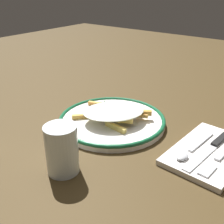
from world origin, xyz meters
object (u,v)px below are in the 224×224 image
Objects in this scene: plate at (112,120)px; knife at (214,145)px; napkin at (210,152)px; fries_heap at (114,112)px; fork at (221,156)px; spoon at (190,150)px; water_glass at (62,149)px.

knife is at bearing -171.97° from plate.
fries_heap is at bearing 4.28° from napkin.
fork reaches higher than napkin.
plate is at bearing 8.03° from knife.
napkin is at bearing 84.27° from knife.
spoon reaches higher than napkin.
knife is at bearing -50.89° from fork.
water_glass is at bearing 43.01° from fork.
water_glass reaches higher than plate.
napkin is 1.04× the size of knife.
water_glass is at bearing 47.96° from napkin.
spoon is at bearing 175.73° from fries_heap.
knife is at bearing -171.50° from fries_heap.
fries_heap is 1.43× the size of spoon.
fork is at bearing -178.67° from fries_heap.
plate is at bearing -4.33° from spoon.
water_glass reaches higher than fries_heap.
fork is 0.06m from spoon.
fork is at bearing -158.85° from spoon.
knife is (0.03, -0.03, 0.00)m from fork.
knife is (-0.26, -0.04, 0.00)m from plate.
water_glass is at bearing 47.95° from spoon.
spoon is (-0.22, 0.02, -0.02)m from fries_heap.
water_glass is (-0.04, 0.22, 0.04)m from plate.
knife is at bearing -95.73° from napkin.
water_glass reaches higher than fork.
napkin is (-0.26, -0.02, -0.00)m from plate.
spoon is (0.06, 0.02, 0.00)m from fork.
fork is (-0.28, -0.01, -0.02)m from fries_heap.
fork is at bearing 155.79° from napkin.
fork is (-0.03, 0.01, 0.01)m from napkin.
napkin is 2.17× the size of water_glass.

